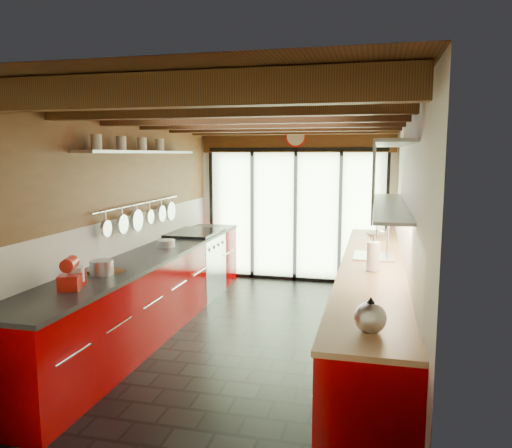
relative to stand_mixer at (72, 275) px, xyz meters
The scene contains 18 objects.
ground 2.27m from the stand_mixer, 51.10° to the left, with size 5.50×5.50×0.00m, color black.
room_shell 2.12m from the stand_mixer, 51.10° to the left, with size 5.50×5.50×5.50m.
ceiling_beams 2.73m from the stand_mixer, 56.96° to the left, with size 3.14×5.06×4.90m.
glass_door 4.50m from the stand_mixer, 73.43° to the left, with size 2.95×0.10×2.90m.
left_counter 1.67m from the stand_mixer, 90.18° to the left, with size 0.68×5.00×0.92m.
range_stove 3.07m from the stand_mixer, 90.09° to the left, with size 0.66×0.90×0.97m.
right_counter 3.05m from the stand_mixer, 31.77° to the left, with size 0.68×5.00×0.92m.
sink_assembly 3.23m from the stand_mixer, 37.66° to the left, with size 0.45×0.52×0.43m.
upper_cabinets_right 3.39m from the stand_mixer, 34.76° to the left, with size 0.34×3.00×3.00m.
left_wall_fixtures 1.99m from the stand_mixer, 96.25° to the left, with size 0.28×2.60×0.96m.
stand_mixer is the anchor object (origin of this frame).
pot_large 0.48m from the stand_mixer, 90.00° to the left, with size 0.22×0.22×0.14m, color silver.
pot_small 1.98m from the stand_mixer, 90.00° to the left, with size 0.23×0.23×0.09m, color silver.
cutting_board 0.57m from the stand_mixer, 90.00° to the left, with size 0.21×0.30×0.03m, color brown.
kettle 2.59m from the stand_mixer, 11.36° to the right, with size 0.26×0.29×0.25m.
paper_towel 2.84m from the stand_mixer, 26.37° to the left, with size 0.16×0.16×0.35m.
soap_bottle 3.33m from the stand_mixer, 40.29° to the left, with size 0.07×0.08×0.17m, color silver.
bowl 4.27m from the stand_mixer, 53.53° to the left, with size 0.20×0.20×0.05m, color silver.
Camera 1 is at (1.28, -5.31, 2.07)m, focal length 35.00 mm.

